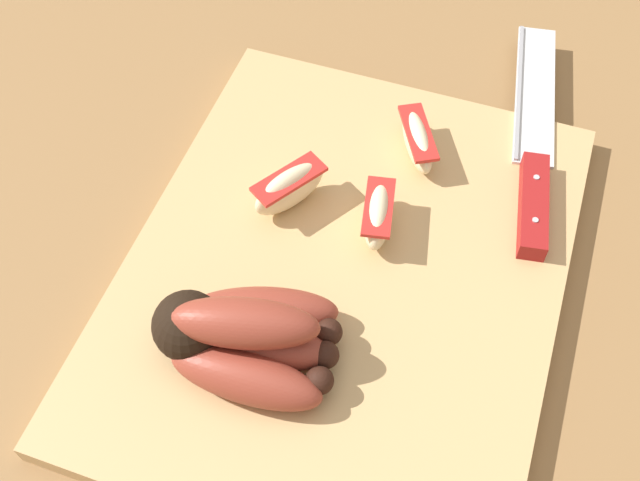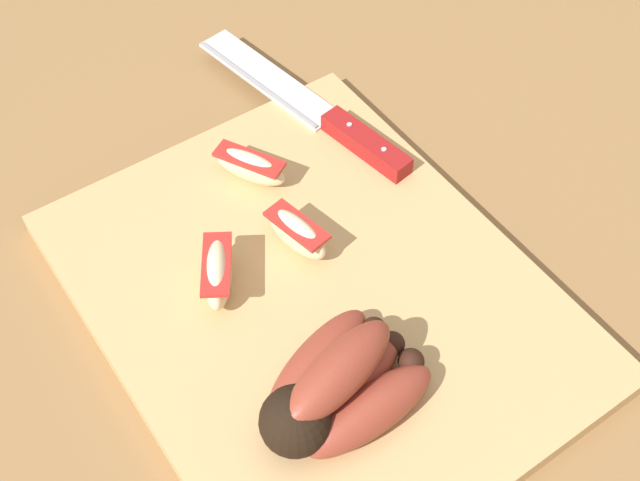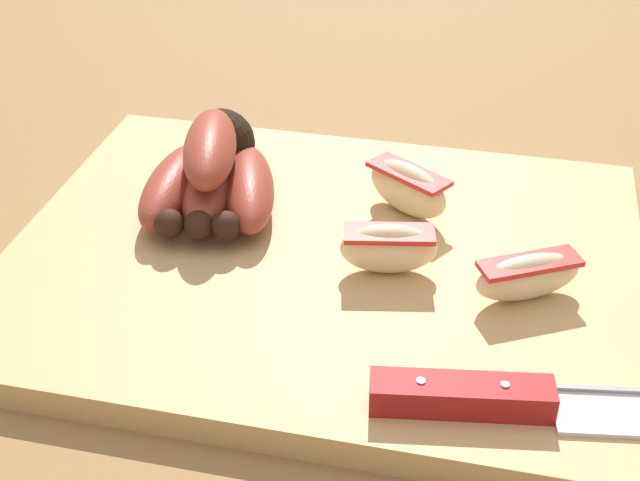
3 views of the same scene
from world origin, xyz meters
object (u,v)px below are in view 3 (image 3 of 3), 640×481
(apple_wedge_near, at_px, (408,188))
(apple_wedge_middle, at_px, (528,276))
(chefs_knife, at_px, (551,403))
(apple_wedge_far, at_px, (389,247))
(banana_bunch, at_px, (213,172))

(apple_wedge_near, distance_m, apple_wedge_middle, 0.12)
(apple_wedge_near, height_order, apple_wedge_middle, apple_wedge_near)
(chefs_knife, relative_size, apple_wedge_far, 4.19)
(chefs_knife, bearing_deg, apple_wedge_far, -45.66)
(apple_wedge_near, distance_m, apple_wedge_far, 0.08)
(banana_bunch, distance_m, apple_wedge_far, 0.15)
(banana_bunch, xyz_separation_m, apple_wedge_far, (-0.14, 0.06, -0.01))
(banana_bunch, relative_size, apple_wedge_middle, 1.93)
(apple_wedge_middle, bearing_deg, apple_wedge_near, -43.89)
(chefs_knife, distance_m, apple_wedge_far, 0.15)
(banana_bunch, bearing_deg, apple_wedge_middle, 163.44)
(banana_bunch, height_order, apple_wedge_middle, banana_bunch)
(banana_bunch, relative_size, apple_wedge_far, 2.07)
(chefs_knife, xyz_separation_m, apple_wedge_near, (0.11, -0.19, 0.01))
(apple_wedge_middle, distance_m, apple_wedge_far, 0.09)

